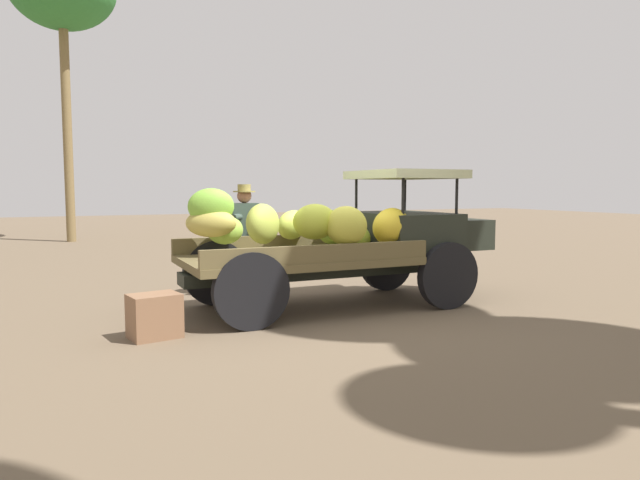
% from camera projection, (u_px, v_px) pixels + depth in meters
% --- Properties ---
extents(ground_plane, '(60.00, 60.00, 0.00)m').
position_uv_depth(ground_plane, '(355.00, 309.00, 7.85)').
color(ground_plane, brown).
extents(truck, '(4.50, 1.89, 1.90)m').
position_uv_depth(truck, '(351.00, 238.00, 8.05)').
color(truck, black).
rests_on(truck, ground).
extents(farmer, '(0.53, 0.47, 1.70)m').
position_uv_depth(farmer, '(245.00, 232.00, 8.82)').
color(farmer, '#B6B399').
rests_on(farmer, ground).
extents(wooden_crate, '(0.59, 0.49, 0.49)m').
position_uv_depth(wooden_crate, '(155.00, 316.00, 6.32)').
color(wooden_crate, '#865F43').
rests_on(wooden_crate, ground).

